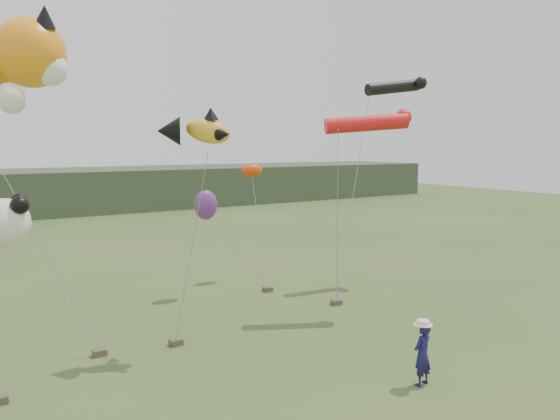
{
  "coord_description": "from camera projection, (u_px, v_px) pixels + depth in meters",
  "views": [
    {
      "loc": [
        -9.23,
        -11.23,
        6.48
      ],
      "look_at": [
        -0.0,
        3.0,
        4.43
      ],
      "focal_mm": 35.0,
      "sensor_mm": 36.0,
      "label": 1
    }
  ],
  "objects": [
    {
      "name": "ground",
      "position": [
        339.0,
        379.0,
        15.11
      ],
      "size": [
        120.0,
        120.0,
        0.0
      ],
      "primitive_type": "plane",
      "color": "#385123",
      "rests_on": "ground"
    },
    {
      "name": "headland",
      "position": [
        7.0,
        194.0,
        50.42
      ],
      "size": [
        90.0,
        13.0,
        4.0
      ],
      "color": "#2D3D28",
      "rests_on": "ground"
    },
    {
      "name": "festival_attendant",
      "position": [
        422.0,
        354.0,
        14.68
      ],
      "size": [
        0.69,
        0.51,
        1.71
      ],
      "primitive_type": "imported",
      "rotation": [
        0.0,
        0.0,
        3.31
      ],
      "color": "#19144B",
      "rests_on": "ground"
    },
    {
      "name": "sandbag_anchors",
      "position": [
        198.0,
        330.0,
        18.88
      ],
      "size": [
        12.87,
        5.61,
        0.2
      ],
      "color": "brown",
      "rests_on": "ground"
    },
    {
      "name": "fish_kite",
      "position": [
        194.0,
        130.0,
        16.74
      ],
      "size": [
        2.48,
        1.6,
        1.24
      ],
      "color": "yellow",
      "rests_on": "ground"
    },
    {
      "name": "tube_kites",
      "position": [
        386.0,
        105.0,
        22.76
      ],
      "size": [
        7.6,
        4.52,
        2.79
      ],
      "color": "black",
      "rests_on": "ground"
    },
    {
      "name": "misc_kites",
      "position": [
        222.0,
        193.0,
        24.16
      ],
      "size": [
        4.36,
        2.42,
        2.26
      ],
      "color": "red",
      "rests_on": "ground"
    }
  ]
}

